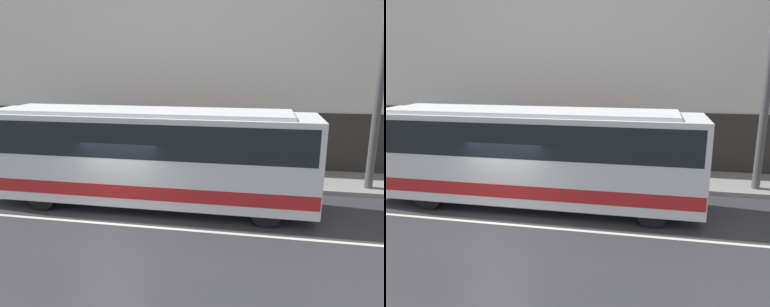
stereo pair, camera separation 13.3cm
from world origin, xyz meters
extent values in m
plane|color=#333338|center=(0.00, 0.00, 0.00)|extent=(60.00, 60.00, 0.00)
cube|color=gray|center=(0.00, 5.45, 0.09)|extent=(60.00, 2.90, 0.17)
cube|color=silver|center=(0.00, 7.05, 5.91)|extent=(60.00, 0.30, 11.83)
cube|color=#2D2B28|center=(0.00, 6.89, 1.40)|extent=(60.00, 0.06, 2.80)
cube|color=beige|center=(0.00, 0.00, 0.00)|extent=(54.00, 0.14, 0.01)
cube|color=silver|center=(0.50, 1.78, 1.84)|extent=(11.63, 2.45, 2.97)
cube|color=#B21E1E|center=(0.50, 1.78, 0.90)|extent=(11.57, 2.48, 0.45)
cube|color=black|center=(0.50, 1.78, 2.58)|extent=(11.28, 2.47, 1.13)
cube|color=orange|center=(6.27, 1.78, 3.13)|extent=(0.12, 1.84, 0.28)
cube|color=silver|center=(0.50, 1.78, 3.38)|extent=(9.89, 2.08, 0.12)
cylinder|color=black|center=(4.72, 0.71, 0.49)|extent=(0.97, 0.28, 0.97)
cylinder|color=black|center=(4.72, 2.84, 0.49)|extent=(0.97, 0.28, 0.97)
cylinder|color=black|center=(-2.91, 0.71, 0.49)|extent=(0.97, 0.28, 0.97)
cylinder|color=black|center=(-2.91, 2.84, 0.49)|extent=(0.97, 0.28, 0.97)
cylinder|color=#4C4C4F|center=(8.73, 4.71, 4.43)|extent=(0.30, 0.30, 8.51)
cylinder|color=maroon|center=(-0.59, 5.07, 0.86)|extent=(0.36, 0.36, 1.37)
sphere|color=tan|center=(-0.59, 5.07, 1.67)|extent=(0.25, 0.25, 0.25)
camera|label=1|loc=(4.41, -10.36, 5.04)|focal=35.00mm
camera|label=2|loc=(4.54, -10.34, 5.04)|focal=35.00mm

